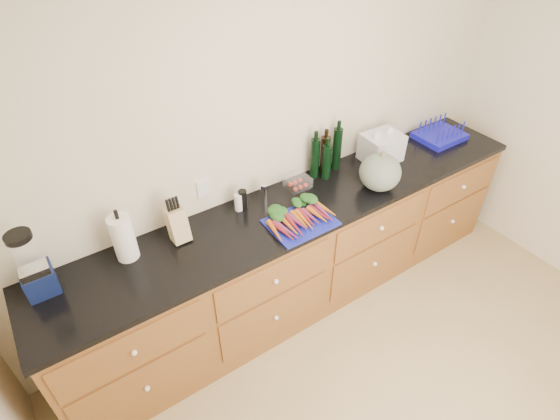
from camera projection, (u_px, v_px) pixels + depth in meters
wall_back at (278, 136)px, 2.95m from camera, size 4.10×0.05×2.60m
cabinets at (303, 254)px, 3.27m from camera, size 3.60×0.64×0.90m
countertop at (305, 205)px, 2.98m from camera, size 3.64×0.62×0.04m
cutting_board at (301, 222)px, 2.79m from camera, size 0.42×0.32×0.01m
carrots at (298, 216)px, 2.80m from camera, size 0.42×0.29×0.06m
squash at (380, 172)px, 3.02m from camera, size 0.29×0.29×0.26m
blender_appliance at (33, 267)px, 2.25m from camera, size 0.16×0.16×0.40m
paper_towel at (123, 238)px, 2.47m from camera, size 0.13×0.13×0.29m
knife_block at (178, 225)px, 2.62m from camera, size 0.11×0.11×0.21m
grinder_salt at (238, 202)px, 2.86m from camera, size 0.05×0.05×0.12m
grinder_pepper at (243, 200)px, 2.87m from camera, size 0.06×0.06×0.14m
canister_chrome at (264, 192)px, 2.95m from camera, size 0.05×0.05×0.12m
tomato_box at (298, 183)px, 3.08m from camera, size 0.17×0.13×0.08m
bottles at (326, 156)px, 3.15m from camera, size 0.27×0.14×0.33m
grocery_bag at (381, 147)px, 3.33m from camera, size 0.30×0.25×0.21m
dish_rack at (440, 134)px, 3.62m from camera, size 0.38×0.30×0.15m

